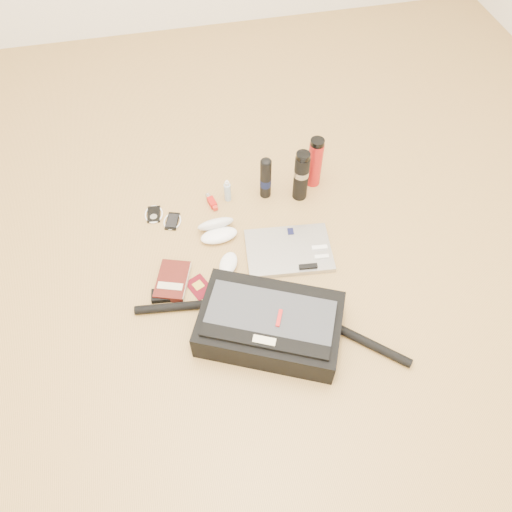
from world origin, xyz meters
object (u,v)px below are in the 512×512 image
object	(u,v)px
messenger_bag	(269,324)
book	(173,281)
thermos_red	(315,162)
laptop	(289,251)
thermos_black	(301,176)

from	to	relation	value
messenger_bag	book	bearing A→B (deg)	161.91
messenger_bag	thermos_red	size ratio (longest dim) A/B	3.81
laptop	thermos_red	world-z (taller)	thermos_red
laptop	book	xyz separation A→B (m)	(-0.50, -0.05, 0.00)
laptop	thermos_black	distance (m)	0.36
book	thermos_red	distance (m)	0.84
thermos_black	messenger_bag	bearing A→B (deg)	-114.65
book	thermos_red	xyz separation A→B (m)	(0.72, 0.43, 0.11)
laptop	thermos_red	bearing A→B (deg)	66.56
book	laptop	bearing A→B (deg)	24.30
thermos_red	thermos_black	bearing A→B (deg)	-139.91
laptop	book	bearing A→B (deg)	-168.22
laptop	thermos_red	xyz separation A→B (m)	(0.22, 0.38, 0.11)
book	messenger_bag	bearing A→B (deg)	-24.12
messenger_bag	thermos_red	bearing A→B (deg)	86.78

